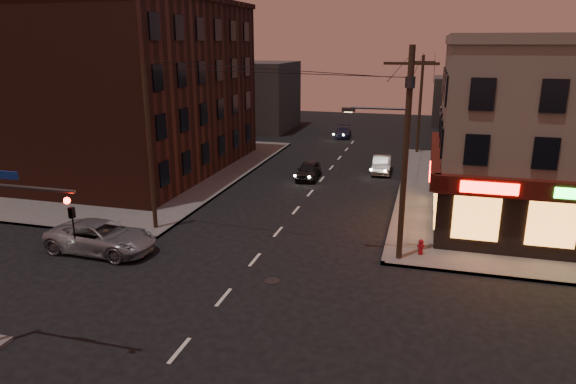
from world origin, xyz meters
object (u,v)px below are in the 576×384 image
(suv_cross, at_px, (101,237))
(sedan_near, at_px, (309,170))
(fire_hydrant, at_px, (421,246))
(sedan_mid, at_px, (382,164))
(sedan_far, at_px, (343,132))

(suv_cross, bearing_deg, sedan_near, -19.41)
(fire_hydrant, bearing_deg, suv_cross, -167.13)
(sedan_mid, height_order, fire_hydrant, sedan_mid)
(suv_cross, xyz_separation_m, sedan_mid, (12.08, 20.48, -0.11))
(fire_hydrant, bearing_deg, sedan_near, 123.41)
(sedan_mid, xyz_separation_m, sedan_far, (-5.74, 15.15, -0.08))
(sedan_mid, bearing_deg, sedan_far, 107.89)
(sedan_near, bearing_deg, sedan_mid, 31.29)
(sedan_far, bearing_deg, sedan_mid, -74.63)
(sedan_mid, relative_size, fire_hydrant, 5.19)
(suv_cross, relative_size, fire_hydrant, 7.17)
(sedan_mid, bearing_deg, fire_hydrant, -81.05)
(sedan_far, bearing_deg, suv_cross, -105.47)
(sedan_near, xyz_separation_m, sedan_far, (-0.43, 18.67, -0.08))
(suv_cross, xyz_separation_m, sedan_near, (6.78, 16.96, -0.12))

